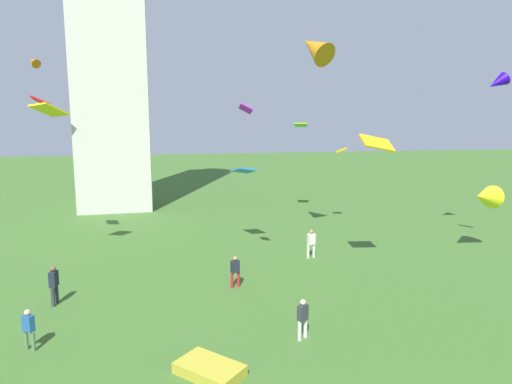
# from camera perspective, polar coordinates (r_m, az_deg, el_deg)

# --- Properties ---
(person_0) EXTENTS (0.36, 0.56, 1.83)m
(person_0) POSITION_cam_1_polar(r_m,az_deg,el_deg) (21.77, -25.34, -10.89)
(person_0) COLOR #2D3338
(person_0) RESTS_ON ground_plane
(person_1) EXTENTS (0.47, 0.42, 1.58)m
(person_1) POSITION_cam_1_polar(r_m,az_deg,el_deg) (16.98, 6.25, -16.19)
(person_1) COLOR silver
(person_1) RESTS_ON ground_plane
(person_2) EXTENTS (0.47, 0.42, 1.55)m
(person_2) POSITION_cam_1_polar(r_m,az_deg,el_deg) (18.10, -28.05, -15.63)
(person_2) COLOR #51754C
(person_2) RESTS_ON ground_plane
(person_3) EXTENTS (0.49, 0.32, 1.61)m
(person_3) POSITION_cam_1_polar(r_m,az_deg,el_deg) (21.82, -2.79, -10.31)
(person_3) COLOR red
(person_3) RESTS_ON ground_plane
(person_4) EXTENTS (0.55, 0.33, 1.78)m
(person_4) POSITION_cam_1_polar(r_m,az_deg,el_deg) (26.64, 7.37, -6.61)
(person_4) COLOR silver
(person_4) RESTS_ON ground_plane
(kite_flying_0) EXTENTS (1.31, 1.78, 0.69)m
(kite_flying_0) POSITION_cam_1_polar(r_m,az_deg,el_deg) (30.41, -26.65, 10.70)
(kite_flying_0) COLOR red
(kite_flying_1) EXTENTS (2.62, 2.24, 1.71)m
(kite_flying_1) POSITION_cam_1_polar(r_m,az_deg,el_deg) (30.20, 28.21, -0.54)
(kite_flying_1) COLOR yellow
(kite_flying_2) EXTENTS (1.56, 0.95, 1.38)m
(kite_flying_2) POSITION_cam_1_polar(r_m,az_deg,el_deg) (33.66, 29.47, 12.58)
(kite_flying_2) COLOR #2606C2
(kite_flying_3) EXTENTS (2.47, 3.08, 2.48)m
(kite_flying_3) POSITION_cam_1_polar(r_m,az_deg,el_deg) (28.55, 7.81, 18.52)
(kite_flying_3) COLOR orange
(kite_flying_4) EXTENTS (1.96, 2.06, 0.76)m
(kite_flying_4) POSITION_cam_1_polar(r_m,az_deg,el_deg) (26.68, -25.85, 9.81)
(kite_flying_4) COLOR yellow
(kite_flying_5) EXTENTS (1.50, 1.89, 0.62)m
(kite_flying_5) POSITION_cam_1_polar(r_m,az_deg,el_deg) (27.96, -1.67, 2.88)
(kite_flying_5) COLOR #206DB8
(kite_flying_6) EXTENTS (0.98, 0.92, 0.47)m
(kite_flying_6) POSITION_cam_1_polar(r_m,az_deg,el_deg) (34.85, 11.34, 5.49)
(kite_flying_6) COLOR #BA9B05
(kite_flying_7) EXTENTS (1.31, 1.38, 1.09)m
(kite_flying_7) POSITION_cam_1_polar(r_m,az_deg,el_deg) (38.37, -27.54, 15.18)
(kite_flying_7) COLOR #CF610B
(kite_flying_8) EXTENTS (1.84, 1.12, 0.98)m
(kite_flying_8) POSITION_cam_1_polar(r_m,az_deg,el_deg) (23.35, 15.82, 6.31)
(kite_flying_8) COLOR gold
(kite_flying_10) EXTENTS (1.69, 1.97, 0.39)m
(kite_flying_10) POSITION_cam_1_polar(r_m,az_deg,el_deg) (38.87, 6.01, 8.88)
(kite_flying_10) COLOR #6BC71A
(kite_flying_11) EXTENTS (0.72, 1.10, 0.54)m
(kite_flying_11) POSITION_cam_1_polar(r_m,az_deg,el_deg) (22.47, -1.38, 11.02)
(kite_flying_11) COLOR #A50BD4
(kite_bundle_0) EXTENTS (2.41, 2.46, 0.37)m
(kite_bundle_0) POSITION_cam_1_polar(r_m,az_deg,el_deg) (15.20, -6.20, -22.44)
(kite_bundle_0) COLOR gold
(kite_bundle_0) RESTS_ON ground_plane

